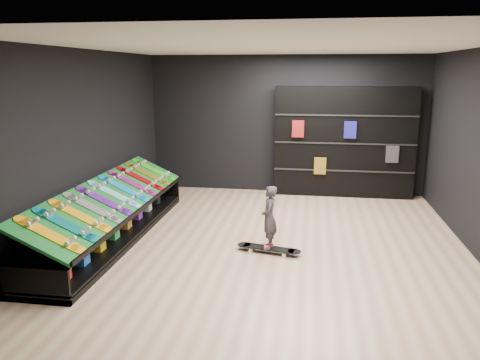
# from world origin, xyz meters

# --- Properties ---
(floor) EXTENTS (6.00, 7.00, 0.01)m
(floor) POSITION_xyz_m (0.00, 0.00, 0.00)
(floor) COLOR tan
(floor) RESTS_ON ground
(ceiling) EXTENTS (6.00, 7.00, 0.01)m
(ceiling) POSITION_xyz_m (0.00, 0.00, 3.00)
(ceiling) COLOR white
(ceiling) RESTS_ON ground
(wall_back) EXTENTS (6.00, 0.02, 3.00)m
(wall_back) POSITION_xyz_m (0.00, 3.50, 1.50)
(wall_back) COLOR black
(wall_back) RESTS_ON ground
(wall_front) EXTENTS (6.00, 0.02, 3.00)m
(wall_front) POSITION_xyz_m (0.00, -3.50, 1.50)
(wall_front) COLOR black
(wall_front) RESTS_ON ground
(wall_left) EXTENTS (0.02, 7.00, 3.00)m
(wall_left) POSITION_xyz_m (-3.00, 0.00, 1.50)
(wall_left) COLOR black
(wall_left) RESTS_ON ground
(display_rack) EXTENTS (0.90, 4.50, 0.50)m
(display_rack) POSITION_xyz_m (-2.55, 0.00, 0.25)
(display_rack) COLOR black
(display_rack) RESTS_ON ground
(turf_ramp) EXTENTS (0.92, 4.50, 0.46)m
(turf_ramp) POSITION_xyz_m (-2.50, 0.00, 0.71)
(turf_ramp) COLOR #0D561C
(turf_ramp) RESTS_ON display_rack
(back_shelving) EXTENTS (2.93, 0.34, 2.34)m
(back_shelving) POSITION_xyz_m (1.27, 3.32, 1.17)
(back_shelving) COLOR black
(back_shelving) RESTS_ON ground
(floor_skateboard) EXTENTS (1.00, 0.42, 0.09)m
(floor_skateboard) POSITION_xyz_m (0.01, -0.25, 0.05)
(floor_skateboard) COLOR black
(floor_skateboard) RESTS_ON ground
(child) EXTENTS (0.16, 0.22, 0.57)m
(child) POSITION_xyz_m (0.01, -0.25, 0.37)
(child) COLOR black
(child) RESTS_ON floor_skateboard
(display_board_0) EXTENTS (0.93, 0.22, 0.50)m
(display_board_0) POSITION_xyz_m (-2.49, -1.90, 0.74)
(display_board_0) COLOR yellow
(display_board_0) RESTS_ON turf_ramp
(display_board_1) EXTENTS (0.93, 0.22, 0.50)m
(display_board_1) POSITION_xyz_m (-2.49, -1.52, 0.74)
(display_board_1) COLOR #0C8C99
(display_board_1) RESTS_ON turf_ramp
(display_board_2) EXTENTS (0.93, 0.22, 0.50)m
(display_board_2) POSITION_xyz_m (-2.49, -1.14, 0.74)
(display_board_2) COLOR orange
(display_board_2) RESTS_ON turf_ramp
(display_board_3) EXTENTS (0.93, 0.22, 0.50)m
(display_board_3) POSITION_xyz_m (-2.49, -0.76, 0.74)
(display_board_3) COLOR black
(display_board_3) RESTS_ON turf_ramp
(display_board_4) EXTENTS (0.93, 0.22, 0.50)m
(display_board_4) POSITION_xyz_m (-2.49, -0.38, 0.74)
(display_board_4) COLOR purple
(display_board_4) RESTS_ON turf_ramp
(display_board_5) EXTENTS (0.93, 0.22, 0.50)m
(display_board_5) POSITION_xyz_m (-2.49, 0.00, 0.74)
(display_board_5) COLOR #0CB2E5
(display_board_5) RESTS_ON turf_ramp
(display_board_6) EXTENTS (0.93, 0.22, 0.50)m
(display_board_6) POSITION_xyz_m (-2.49, 0.38, 0.74)
(display_board_6) COLOR blue
(display_board_6) RESTS_ON turf_ramp
(display_board_7) EXTENTS (0.93, 0.22, 0.50)m
(display_board_7) POSITION_xyz_m (-2.49, 0.76, 0.74)
(display_board_7) COLOR #2626BF
(display_board_7) RESTS_ON turf_ramp
(display_board_8) EXTENTS (0.93, 0.22, 0.50)m
(display_board_8) POSITION_xyz_m (-2.49, 1.14, 0.74)
(display_board_8) COLOR red
(display_board_8) RESTS_ON turf_ramp
(display_board_9) EXTENTS (0.93, 0.22, 0.50)m
(display_board_9) POSITION_xyz_m (-2.49, 1.52, 0.74)
(display_board_9) COLOR yellow
(display_board_9) RESTS_ON turf_ramp
(display_board_10) EXTENTS (0.93, 0.22, 0.50)m
(display_board_10) POSITION_xyz_m (-2.49, 1.90, 0.74)
(display_board_10) COLOR green
(display_board_10) RESTS_ON turf_ramp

